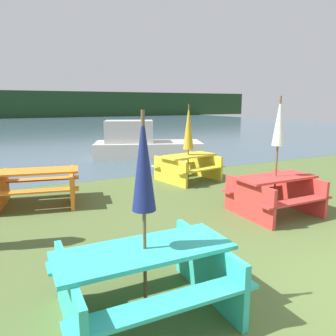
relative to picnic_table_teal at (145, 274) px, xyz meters
name	(u,v)px	position (x,y,z in m)	size (l,w,h in m)	color
water	(45,126)	(2.63, 31.21, -0.46)	(60.00, 50.00, 0.00)	#425B6B
far_treeline	(27,104)	(2.63, 51.21, 1.54)	(80.00, 1.60, 4.00)	#1E3D1E
picnic_table_teal	(145,274)	(0.00, 0.00, 0.00)	(1.82, 1.42, 0.74)	#33B7A8
picnic_table_red	(275,192)	(3.54, 1.78, 0.00)	(1.60, 1.39, 0.77)	red
picnic_table_orange	(37,184)	(-0.59, 4.58, 0.00)	(1.99, 1.71, 0.76)	orange
picnic_table_yellow	(188,165)	(3.48, 5.06, -0.02)	(1.84, 1.67, 0.74)	yellow
umbrella_white	(279,123)	(3.54, 1.78, 1.35)	(0.23, 0.23, 2.31)	brown
umbrella_navy	(143,164)	(0.00, 0.00, 1.15)	(0.24, 0.24, 2.12)	brown
umbrella_gold	(189,127)	(3.48, 5.06, 1.06)	(0.29, 0.29, 2.15)	brown
boat	(143,144)	(3.86, 9.30, 0.08)	(4.57, 3.19, 1.50)	beige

